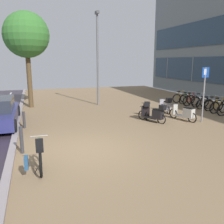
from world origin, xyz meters
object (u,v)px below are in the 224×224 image
object	(u,v)px
bollard_near	(22,140)
bicycle_rack_03	(205,104)
bicycle_foreground	(39,158)
bicycle_rack_05	(191,101)
scooter_mid	(155,114)
scooter_far	(147,110)
bicycle_rack_07	(180,98)
bicycle_rack_02	(214,105)
bollard_far	(24,120)
bicycle_rack_01	(219,107)
parking_sign	(204,89)
bicycle_rack_04	(200,102)
scooter_extra	(185,113)
street_tree	(26,35)
scooter_near	(166,106)
lamp_post	(98,55)
bicycle_rack_06	(187,99)

from	to	relation	value
bollard_near	bicycle_rack_03	bearing A→B (deg)	22.13
bicycle_foreground	bicycle_rack_05	distance (m)	12.89
bicycle_foreground	bicycle_rack_05	xyz separation A→B (m)	(10.51, 7.46, -0.05)
bicycle_rack_05	scooter_mid	distance (m)	5.88
scooter_far	bollard_near	size ratio (longest dim) A/B	1.64
bicycle_foreground	bicycle_rack_07	bearing A→B (deg)	39.85
bicycle_rack_02	bicycle_rack_07	distance (m)	3.37
bollard_far	bicycle_rack_01	bearing A→B (deg)	-0.83
bicycle_rack_01	bicycle_rack_03	bearing A→B (deg)	88.34
bicycle_rack_03	parking_sign	bearing A→B (deg)	-130.92
bicycle_rack_02	bicycle_rack_04	bearing A→B (deg)	87.95
bicycle_rack_07	parking_sign	size ratio (longest dim) A/B	0.47
scooter_extra	street_tree	size ratio (longest dim) A/B	0.28
scooter_near	bollard_near	xyz separation A→B (m)	(-8.06, -4.23, 0.03)
parking_sign	bollard_near	bearing A→B (deg)	-168.91
bicycle_rack_05	scooter_near	xyz separation A→B (m)	(-2.95, -1.61, 0.09)
bicycle_rack_02	bollard_near	xyz separation A→B (m)	(-11.20, -3.83, 0.12)
bicycle_rack_02	street_tree	xyz separation A→B (m)	(-10.89, 4.90, 4.34)
bicycle_rack_04	lamp_post	bearing A→B (deg)	154.50
bicycle_rack_07	bollard_near	distance (m)	13.20
bicycle_rack_05	bicycle_rack_06	xyz separation A→B (m)	(0.13, 0.67, -0.02)
bicycle_rack_02	street_tree	distance (m)	12.70
bicycle_rack_01	scooter_far	distance (m)	4.78
bicycle_rack_02	bicycle_rack_07	bearing A→B (deg)	92.44
bicycle_rack_03	street_tree	bearing A→B (deg)	158.54
bicycle_rack_01	scooter_mid	size ratio (longest dim) A/B	0.91
bicycle_foreground	scooter_near	size ratio (longest dim) A/B	0.80
parking_sign	scooter_far	bearing A→B (deg)	146.89
lamp_post	scooter_mid	bearing A→B (deg)	-76.49
scooter_far	bicycle_rack_04	bearing A→B (deg)	21.09
bicycle_rack_02	scooter_near	size ratio (longest dim) A/B	0.76
bicycle_rack_07	scooter_far	bearing A→B (deg)	-140.60
parking_sign	bicycle_foreground	bearing A→B (deg)	-157.88
parking_sign	bicycle_rack_07	bearing A→B (deg)	66.24
bicycle_rack_03	scooter_near	distance (m)	3.03
scooter_near	street_tree	bearing A→B (deg)	149.86
bicycle_rack_01	bollard_near	bearing A→B (deg)	-164.04
bicycle_foreground	bicycle_rack_07	size ratio (longest dim) A/B	1.07
bicycle_rack_02	bicycle_rack_07	world-z (taller)	bicycle_rack_02
bicycle_rack_01	scooter_far	bearing A→B (deg)	178.89
scooter_mid	scooter_extra	bearing A→B (deg)	-6.36
lamp_post	bicycle_rack_07	bearing A→B (deg)	-9.35
scooter_near	bicycle_rack_01	bearing A→B (deg)	-19.95
lamp_post	street_tree	xyz separation A→B (m)	(-4.57, 0.52, 1.19)
bicycle_foreground	scooter_mid	world-z (taller)	bicycle_foreground
bicycle_rack_01	scooter_mid	xyz separation A→B (m)	(-4.74, -0.80, 0.08)
bicycle_rack_01	street_tree	size ratio (longest dim) A/B	0.23
scooter_near	bollard_far	world-z (taller)	scooter_near
bicycle_rack_01	parking_sign	bearing A→B (deg)	-148.61
scooter_extra	bicycle_rack_06	bearing A→B (deg)	53.72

